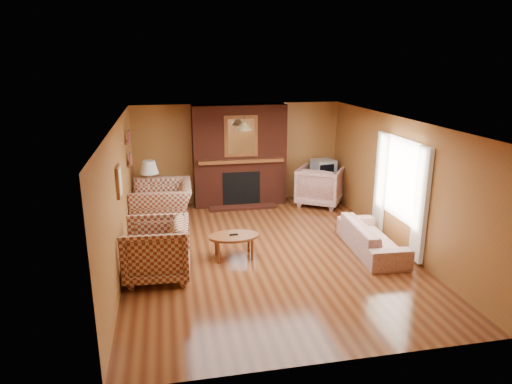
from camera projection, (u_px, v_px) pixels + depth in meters
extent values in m
plane|color=#4D2310|center=(266.00, 252.00, 8.38)|extent=(6.50, 6.50, 0.00)
plane|color=silver|center=(267.00, 121.00, 7.71)|extent=(6.50, 6.50, 0.00)
plane|color=#9A662F|center=(238.00, 153.00, 11.10)|extent=(6.50, 0.00, 6.50)
plane|color=#9A662F|center=(331.00, 269.00, 4.99)|extent=(6.50, 0.00, 6.50)
plane|color=#9A662F|center=(120.00, 197.00, 7.58)|extent=(0.00, 6.50, 6.50)
plane|color=#9A662F|center=(397.00, 182.00, 8.51)|extent=(0.00, 6.50, 6.50)
cube|color=#4A1B10|center=(239.00, 155.00, 10.87)|extent=(2.20, 0.50, 2.40)
cube|color=black|center=(241.00, 188.00, 10.86)|extent=(0.90, 0.06, 0.80)
cube|color=#4A1B10|center=(243.00, 207.00, 10.82)|extent=(1.60, 0.35, 0.06)
cube|color=brown|center=(241.00, 161.00, 10.64)|extent=(2.00, 0.18, 0.08)
cube|color=brown|center=(241.00, 136.00, 10.50)|extent=(0.78, 0.05, 0.95)
cube|color=white|center=(241.00, 136.00, 10.47)|extent=(0.62, 0.02, 0.80)
cube|color=beige|center=(421.00, 205.00, 7.65)|extent=(0.08, 0.35, 2.00)
cube|color=beige|center=(380.00, 182.00, 9.06)|extent=(0.08, 0.35, 2.00)
cube|color=white|center=(402.00, 180.00, 8.29)|extent=(0.03, 1.10, 1.50)
cube|color=brown|center=(129.00, 164.00, 9.33)|extent=(0.06, 0.55, 0.04)
cube|color=brown|center=(127.00, 142.00, 9.20)|extent=(0.06, 0.55, 0.04)
cube|color=brown|center=(119.00, 181.00, 7.20)|extent=(0.04, 0.40, 0.50)
cube|color=white|center=(120.00, 181.00, 7.21)|extent=(0.01, 0.32, 0.42)
cylinder|color=black|center=(244.00, 116.00, 9.92)|extent=(0.01, 0.01, 0.35)
cone|color=#A87543|center=(244.00, 126.00, 9.99)|extent=(0.36, 0.36, 0.18)
imported|color=maroon|center=(162.00, 205.00, 9.59)|extent=(1.28, 1.45, 0.92)
imported|color=maroon|center=(156.00, 250.00, 7.29)|extent=(1.10, 1.08, 0.95)
imported|color=beige|center=(372.00, 237.00, 8.34)|extent=(0.82, 1.90, 0.54)
imported|color=beige|center=(320.00, 186.00, 11.00)|extent=(1.40, 1.41, 0.94)
ellipsoid|color=brown|center=(234.00, 236.00, 8.04)|extent=(0.90, 0.56, 0.05)
cube|color=black|center=(234.00, 235.00, 8.03)|extent=(0.15, 0.05, 0.02)
cylinder|color=brown|center=(249.00, 242.00, 8.33)|extent=(0.05, 0.05, 0.38)
cylinder|color=brown|center=(216.00, 245.00, 8.21)|extent=(0.05, 0.05, 0.38)
cylinder|color=brown|center=(252.00, 250.00, 7.99)|extent=(0.05, 0.05, 0.38)
cylinder|color=brown|center=(218.00, 253.00, 7.88)|extent=(0.05, 0.05, 0.38)
cube|color=brown|center=(151.00, 203.00, 10.21)|extent=(0.49, 0.49, 0.61)
sphere|color=silver|center=(150.00, 183.00, 10.08)|extent=(0.33, 0.33, 0.33)
cylinder|color=black|center=(149.00, 175.00, 10.03)|extent=(0.03, 0.03, 0.10)
cone|color=white|center=(149.00, 167.00, 9.98)|extent=(0.41, 0.41, 0.28)
cube|color=black|center=(323.00, 189.00, 11.32)|extent=(0.56, 0.51, 0.59)
cube|color=#999CA0|center=(323.00, 169.00, 11.17)|extent=(0.57, 0.55, 0.46)
cube|color=black|center=(327.00, 171.00, 10.94)|extent=(0.38, 0.09, 0.32)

